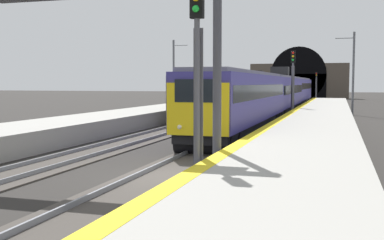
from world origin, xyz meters
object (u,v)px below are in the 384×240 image
at_px(train_adjacent_platform, 256,90).
at_px(overhead_signal_gantry, 93,21).
at_px(railway_signal_near, 197,68).
at_px(railway_signal_mid, 293,78).
at_px(catenary_mast_far, 174,75).
at_px(catenary_mast_near, 353,73).
at_px(train_main_approaching, 280,93).
at_px(railway_signal_far, 316,84).

relative_size(train_adjacent_platform, overhead_signal_gantry, 7.04).
relative_size(railway_signal_near, overhead_signal_gantry, 0.67).
distance_m(railway_signal_mid, catenary_mast_far, 15.97).
height_order(train_adjacent_platform, catenary_mast_near, catenary_mast_near).
height_order(train_main_approaching, railway_signal_mid, railway_signal_mid).
distance_m(catenary_mast_near, catenary_mast_far, 18.80).
height_order(train_main_approaching, catenary_mast_far, catenary_mast_far).
bearing_deg(railway_signal_far, train_main_approaching, -2.64).
height_order(railway_signal_mid, catenary_mast_near, catenary_mast_near).
xyz_separation_m(train_adjacent_platform, catenary_mast_near, (-14.07, -11.90, 1.98)).
relative_size(railway_signal_far, catenary_mast_far, 0.64).
bearing_deg(railway_signal_near, catenary_mast_far, -159.95).
relative_size(railway_signal_mid, railway_signal_far, 1.18).
bearing_deg(railway_signal_mid, railway_signal_far, -180.00).
height_order(train_main_approaching, catenary_mast_near, catenary_mast_near).
xyz_separation_m(railway_signal_near, catenary_mast_near, (37.12, -5.11, 0.58)).
bearing_deg(train_adjacent_platform, railway_signal_mid, -163.31).
bearing_deg(catenary_mast_near, overhead_signal_gantry, 165.06).
xyz_separation_m(train_adjacent_platform, railway_signal_near, (-51.19, -6.78, 1.39)).
bearing_deg(railway_signal_far, railway_signal_mid, 0.00).
bearing_deg(catenary_mast_near, train_main_approaching, 107.04).
xyz_separation_m(train_main_approaching, railway_signal_mid, (-5.74, -1.78, 1.35)).
bearing_deg(train_main_approaching, railway_signal_far, 177.64).
bearing_deg(overhead_signal_gantry, railway_signal_near, -114.03).
xyz_separation_m(railway_signal_mid, overhead_signal_gantry, (-27.36, 4.28, 1.75)).
bearing_deg(train_adjacent_platform, railway_signal_far, -17.33).
bearing_deg(railway_signal_near, overhead_signal_gantry, -114.03).
relative_size(railway_signal_mid, catenary_mast_near, 0.73).
relative_size(train_main_approaching, overhead_signal_gantry, 6.36).
relative_size(train_adjacent_platform, railway_signal_near, 10.58).
bearing_deg(train_main_approaching, catenary_mast_near, 107.32).
xyz_separation_m(train_adjacent_platform, catenary_mast_far, (-13.69, 6.90, 1.83)).
distance_m(railway_signal_near, catenary_mast_far, 39.92).
xyz_separation_m(overhead_signal_gantry, catenary_mast_near, (35.22, -9.40, -1.12)).
bearing_deg(railway_signal_mid, catenary_mast_far, -121.02).
bearing_deg(train_main_approaching, railway_signal_near, 3.20).
distance_m(railway_signal_mid, railway_signal_far, 44.35).
relative_size(catenary_mast_near, catenary_mast_far, 1.04).
bearing_deg(catenary_mast_far, railway_signal_near, -159.95).
bearing_deg(catenary_mast_near, railway_signal_far, 7.98).
bearing_deg(railway_signal_near, train_adjacent_platform, -172.45).
xyz_separation_m(train_main_approaching, catenary_mast_near, (2.11, -6.90, 1.98)).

